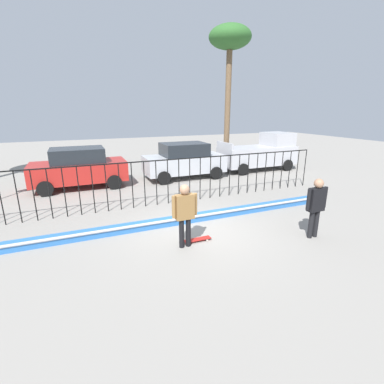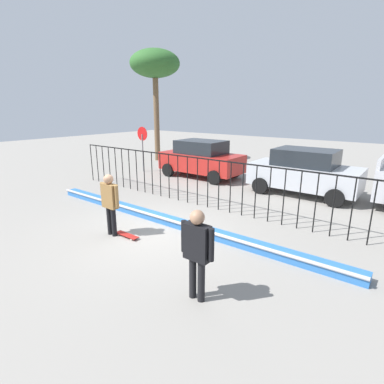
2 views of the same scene
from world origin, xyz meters
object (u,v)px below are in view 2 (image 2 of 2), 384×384
at_px(skateboarder, 110,199).
at_px(palm_tree_short, 155,66).
at_px(parked_car_red, 201,158).
at_px(skateboard, 127,235).
at_px(stop_sign, 143,143).
at_px(camera_operator, 197,247).
at_px(parked_car_silver, 304,172).

distance_m(skateboarder, palm_tree_short, 13.77).
relative_size(parked_car_red, palm_tree_short, 0.60).
height_order(skateboard, palm_tree_short, palm_tree_short).
height_order(skateboarder, palm_tree_short, palm_tree_short).
xyz_separation_m(skateboard, palm_tree_short, (-8.36, 9.91, 6.06)).
distance_m(skateboard, stop_sign, 9.24).
xyz_separation_m(camera_operator, parked_car_red, (-6.10, 8.52, -0.10)).
relative_size(parked_car_red, parked_car_silver, 1.00).
bearing_deg(parked_car_red, skateboard, -72.30).
height_order(skateboard, parked_car_red, parked_car_red).
xyz_separation_m(skateboard, parked_car_silver, (2.47, 7.35, 0.91)).
bearing_deg(skateboard, skateboarder, -158.09).
bearing_deg(parked_car_silver, camera_operator, -85.35).
relative_size(skateboarder, parked_car_silver, 0.41).
relative_size(skateboard, camera_operator, 0.45).
xyz_separation_m(skateboard, stop_sign, (-6.28, 6.60, 1.56)).
relative_size(skateboarder, stop_sign, 0.71).
distance_m(parked_car_silver, stop_sign, 8.80).
xyz_separation_m(skateboarder, stop_sign, (-5.84, 6.75, 0.56)).
bearing_deg(skateboard, palm_tree_short, 133.26).
relative_size(skateboard, parked_car_red, 0.19).
bearing_deg(skateboarder, camera_operator, -22.00).
distance_m(skateboarder, parked_car_silver, 8.04).
xyz_separation_m(camera_operator, stop_sign, (-9.53, 7.66, 0.55)).
distance_m(skateboarder, parked_car_red, 7.98).
xyz_separation_m(camera_operator, palm_tree_short, (-11.60, 10.97, 5.05)).
bearing_deg(skateboard, parked_car_red, 114.06).
relative_size(camera_operator, stop_sign, 0.71).
relative_size(parked_car_silver, stop_sign, 1.72).
distance_m(skateboard, parked_car_silver, 7.80).
bearing_deg(camera_operator, parked_car_red, 10.37).
distance_m(parked_car_red, palm_tree_short, 7.93).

